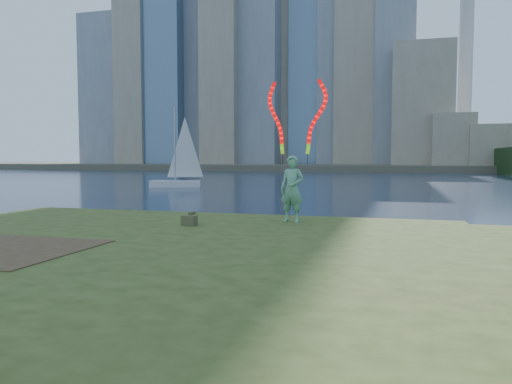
% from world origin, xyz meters
% --- Properties ---
extents(ground, '(320.00, 320.00, 0.00)m').
position_xyz_m(ground, '(0.00, 0.00, 0.00)').
color(ground, '#17233B').
rests_on(ground, ground).
extents(grassy_knoll, '(20.00, 18.00, 0.80)m').
position_xyz_m(grassy_knoll, '(0.00, -2.30, 0.34)').
color(grassy_knoll, '#354318').
rests_on(grassy_knoll, ground).
extents(far_shore, '(320.00, 40.00, 1.20)m').
position_xyz_m(far_shore, '(0.00, 95.00, 0.60)').
color(far_shore, brown).
rests_on(far_shore, ground).
extents(woman_with_ribbons, '(2.10, 0.59, 4.19)m').
position_xyz_m(woman_with_ribbons, '(2.38, 2.44, 2.19)').
color(woman_with_ribbons, '#137B49').
rests_on(woman_with_ribbons, grassy_knoll).
extents(canvas_bag, '(0.40, 0.46, 0.35)m').
position_xyz_m(canvas_bag, '(-0.06, 0.99, 0.95)').
color(canvas_bag, '#464D2B').
rests_on(canvas_bag, grassy_knoll).
extents(sailboat, '(4.58, 2.72, 6.97)m').
position_xyz_m(sailboat, '(-13.23, 28.63, 1.20)').
color(sailboat, silver).
rests_on(sailboat, ground).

